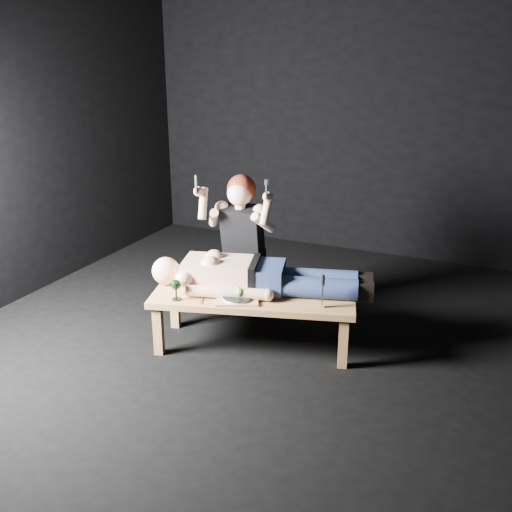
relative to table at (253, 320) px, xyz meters
The scene contains 13 objects.
ground 0.29m from the table, 64.03° to the left, with size 5.00×5.00×0.00m, color black.
back_wall 2.95m from the table, 88.32° to the left, with size 5.00×5.00×0.00m, color black.
table is the anchor object (origin of this frame).
lying_man 0.39m from the table, 76.88° to the left, with size 1.73×0.53×0.29m, color tan, non-canonical shape.
kneeling_woman 0.72m from the table, 121.28° to the left, with size 0.71×0.80×1.34m, color black, non-canonical shape.
serving_tray 0.30m from the table, 108.65° to the right, with size 0.32×0.23×0.02m, color tan.
plate 0.31m from the table, 108.65° to the right, with size 0.21×0.21×0.02m, color white.
apple 0.34m from the table, 103.32° to the right, with size 0.07×0.07×0.07m, color #5F932D.
goblet 0.67m from the table, 144.99° to the right, with size 0.08×0.08×0.16m, color black, non-canonical shape.
fork_flat 0.47m from the table, 140.87° to the right, with size 0.01×0.17×0.01m, color #B2B2B7.
knife_flat 0.28m from the table, 53.98° to the right, with size 0.01×0.17×0.01m, color #B2B2B7.
spoon_flat 0.25m from the table, 34.34° to the right, with size 0.01×0.17×0.01m, color #B2B2B7.
carving_knife 0.67m from the table, ahead, with size 0.03×0.04×0.26m, color #B2B2B7, non-canonical shape.
Camera 1 is at (1.69, -4.01, 2.29)m, focal length 41.38 mm.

